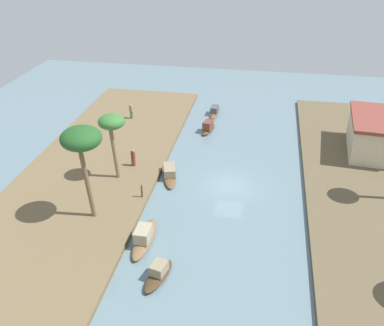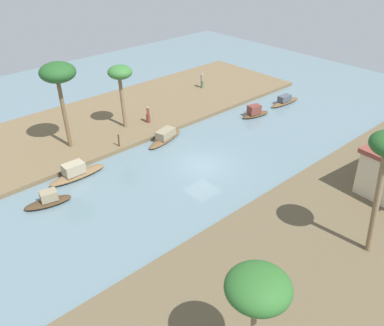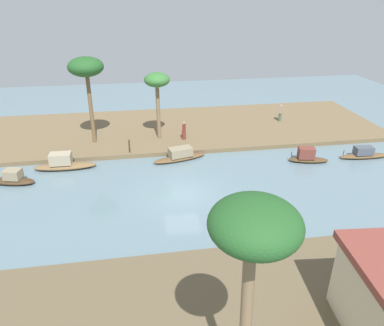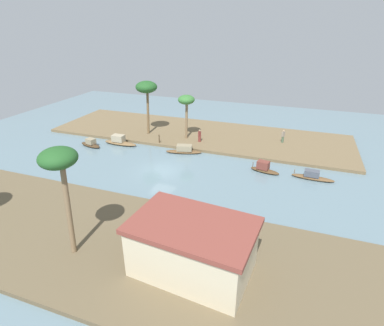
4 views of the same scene
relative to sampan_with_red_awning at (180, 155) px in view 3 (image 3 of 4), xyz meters
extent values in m
plane|color=slate|center=(0.57, 5.52, -0.41)|extent=(67.96, 67.96, 0.00)
cube|color=brown|center=(0.57, -7.11, -0.23)|extent=(42.69, 12.39, 0.37)
ellipsoid|color=brown|center=(0.04, 0.01, -0.23)|extent=(4.64, 2.16, 0.36)
cube|color=gray|center=(-0.05, -0.01, 0.30)|extent=(2.08, 1.45, 0.71)
ellipsoid|color=#47331E|center=(12.57, 2.08, -0.20)|extent=(3.48, 1.84, 0.42)
cube|color=gray|center=(12.43, 2.11, 0.36)|extent=(1.33, 1.13, 0.69)
ellipsoid|color=brown|center=(9.14, 0.21, -0.18)|extent=(4.79, 1.24, 0.48)
cube|color=tan|center=(9.39, 0.21, 0.50)|extent=(1.64, 1.03, 0.87)
ellipsoid|color=brown|center=(-15.34, 2.09, -0.23)|extent=(4.35, 1.07, 0.38)
cube|color=#4C515B|center=(-15.17, 2.08, 0.28)|extent=(1.53, 0.88, 0.65)
cylinder|color=brown|center=(-13.44, 2.00, 0.16)|extent=(0.07, 0.07, 0.48)
ellipsoid|color=brown|center=(-10.36, 2.06, -0.23)|extent=(3.35, 1.58, 0.38)
cube|color=brown|center=(-10.11, 2.01, 0.41)|extent=(1.42, 1.10, 0.88)
cylinder|color=brown|center=(-8.97, 1.77, 0.20)|extent=(0.07, 0.07, 0.55)
cylinder|color=#4C664C|center=(-11.46, -7.09, 0.38)|extent=(0.42, 0.42, 0.84)
cube|color=gray|center=(-11.46, -7.09, 1.13)|extent=(0.42, 0.50, 0.67)
sphere|color=tan|center=(-11.46, -7.09, 1.58)|extent=(0.23, 0.23, 0.23)
cylinder|color=brown|center=(-0.85, -3.63, 0.36)|extent=(0.53, 0.53, 0.81)
cube|color=brown|center=(-0.85, -3.63, 1.08)|extent=(0.36, 0.42, 0.64)
sphere|color=tan|center=(-0.85, -3.63, 1.51)|extent=(0.22, 0.22, 0.22)
cylinder|color=#4C3823|center=(4.09, -1.40, 0.52)|extent=(0.14, 0.14, 1.13)
cylinder|color=#7F6647|center=(1.35, -4.52, 2.40)|extent=(0.34, 0.67, 4.91)
ellipsoid|color=#387533|center=(1.35, -4.52, 5.30)|extent=(2.26, 2.26, 1.24)
cylinder|color=brown|center=(7.22, -4.56, 2.97)|extent=(0.34, 0.78, 6.04)
ellipsoid|color=#235623|center=(7.22, -4.56, 6.58)|extent=(2.97, 2.97, 1.63)
ellipsoid|color=#235623|center=(0.60, 19.82, 7.09)|extent=(2.41, 2.41, 1.32)
camera|label=1|loc=(32.61, 7.90, 19.88)|focal=40.37mm
camera|label=2|loc=(21.69, 27.15, 17.43)|focal=39.59mm
camera|label=3|loc=(3.31, 26.81, 12.32)|focal=33.59mm
camera|label=4|loc=(-12.95, 33.16, 14.69)|focal=28.51mm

